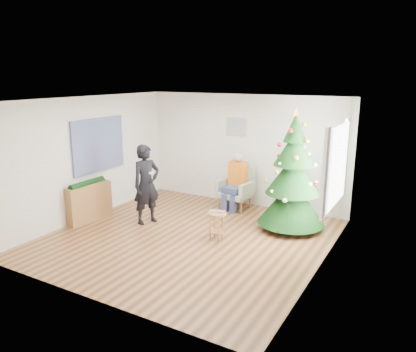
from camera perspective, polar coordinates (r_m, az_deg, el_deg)
The scene contains 19 objects.
floor at distance 7.85m, azimuth -2.83°, elevation -8.67°, with size 5.00×5.00×0.00m, color brown.
ceiling at distance 7.25m, azimuth -3.08°, elevation 10.65°, with size 5.00×5.00×0.00m, color white.
wall_back at distance 9.60m, azimuth 5.09°, elevation 3.64°, with size 5.00×5.00×0.00m, color silver.
wall_front at distance 5.58m, azimuth -16.90°, elevation -4.65°, with size 5.00×5.00×0.00m, color silver.
wall_left at distance 9.00m, azimuth -16.52°, elevation 2.42°, with size 5.00×5.00×0.00m, color silver.
wall_right at distance 6.49m, azimuth 16.04°, elevation -1.96°, with size 5.00×5.00×0.00m, color silver.
window_panel at distance 7.40m, azimuth 17.78°, elevation 1.45°, with size 0.04×1.30×1.40m, color white.
curtains at distance 7.40m, azimuth 17.56°, elevation 1.48°, with size 0.05×1.75×1.50m.
christmas_tree at distance 8.13m, azimuth 11.85°, elevation -0.05°, with size 1.34×1.34×2.42m.
stool at distance 7.66m, azimuth 1.22°, elevation -7.01°, with size 0.36×0.36×0.54m.
laptop at distance 7.56m, azimuth 1.23°, elevation -5.07°, with size 0.30×0.19×0.02m, color silver.
armchair at distance 9.42m, azimuth 4.01°, elevation -2.39°, with size 0.82×0.76×0.99m.
seated_person at distance 9.29m, azimuth 3.85°, elevation -0.68°, with size 0.45×0.62×1.30m.
standing_man at distance 8.45m, azimuth -8.66°, elevation -1.18°, with size 0.60×0.40×1.66m, color black.
game_controller at distance 8.26m, azimuth -7.89°, elevation 0.46°, with size 0.04×0.13×0.04m, color white.
console at distance 8.94m, azimuth -16.45°, elevation -3.62°, with size 0.30×1.00×0.80m, color brown.
garland at distance 8.83m, azimuth -16.64°, elevation -1.02°, with size 0.14×0.14×0.90m, color black.
tapestry at distance 9.14m, azimuth -15.10°, elevation 4.27°, with size 0.03×1.50×1.15m, color black.
framed_picture at distance 9.56m, azimuth 3.98°, elevation 6.96°, with size 0.52×0.05×0.42m.
Camera 1 is at (3.90, -6.10, 3.04)m, focal length 35.00 mm.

